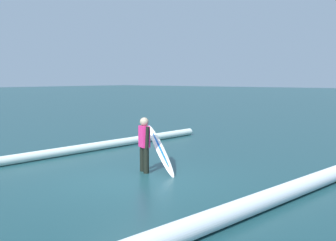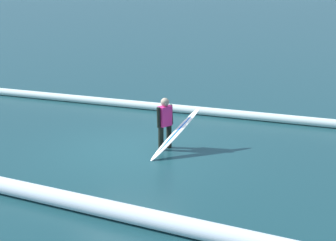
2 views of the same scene
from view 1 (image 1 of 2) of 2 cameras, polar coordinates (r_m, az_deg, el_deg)
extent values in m
plane|color=#184046|center=(10.24, -4.48, -7.77)|extent=(199.55, 199.55, 0.00)
cylinder|color=black|center=(11.16, -3.33, -4.98)|extent=(0.14, 0.14, 0.64)
cylinder|color=black|center=(10.90, -2.85, -5.23)|extent=(0.14, 0.14, 0.64)
cube|color=#D82672|center=(10.94, -3.11, -2.10)|extent=(0.34, 0.39, 0.53)
sphere|color=gray|center=(10.90, -3.12, -0.17)|extent=(0.22, 0.22, 0.22)
cylinder|color=black|center=(11.14, -3.47, -1.96)|extent=(0.09, 0.15, 0.54)
cylinder|color=black|center=(10.74, -2.73, -2.24)|extent=(0.09, 0.12, 0.54)
ellipsoid|color=white|center=(11.14, -0.99, -3.84)|extent=(1.02, 1.62, 1.11)
ellipsoid|color=blue|center=(11.14, -0.99, -3.82)|extent=(0.73, 1.25, 0.90)
cylinder|color=white|center=(9.42, 17.20, -8.10)|extent=(17.13, 1.64, 0.35)
camera|label=2|loc=(12.96, 57.59, 11.87)|focal=51.38mm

